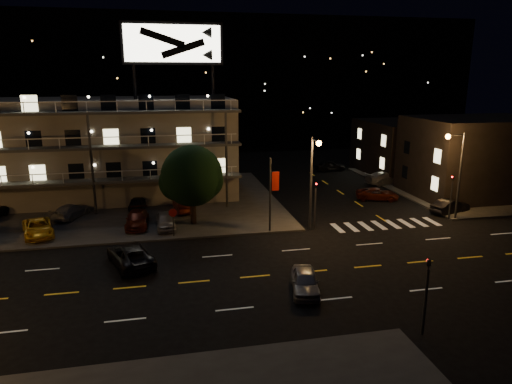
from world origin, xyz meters
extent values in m
plane|color=black|center=(0.00, 0.00, 0.00)|extent=(140.00, 140.00, 0.00)
cube|color=#393836|center=(-14.00, 20.00, 0.07)|extent=(44.00, 24.00, 0.15)
cube|color=#393836|center=(30.00, 20.00, 0.07)|extent=(16.00, 24.00, 0.15)
cube|color=gray|center=(-10.00, 24.00, 5.00)|extent=(28.00, 12.00, 10.00)
cube|color=gray|center=(-10.00, 24.00, 10.25)|extent=(28.00, 12.00, 0.50)
cube|color=#393836|center=(-10.00, 17.10, 3.15)|extent=(28.00, 1.80, 0.25)
cube|color=#393836|center=(-10.00, 17.10, 6.35)|extent=(28.00, 1.80, 0.25)
cube|color=#393836|center=(-10.00, 17.10, 9.55)|extent=(28.00, 1.80, 0.25)
cylinder|color=black|center=(-6.00, 22.00, 12.25)|extent=(0.36, 0.36, 3.50)
cylinder|color=black|center=(2.00, 22.00, 12.25)|extent=(0.36, 0.36, 3.50)
cube|color=black|center=(-2.00, 22.00, 16.00)|extent=(10.20, 0.50, 4.20)
cube|color=white|center=(-2.00, 21.70, 16.00)|extent=(9.60, 0.06, 3.60)
cube|color=black|center=(30.00, 16.00, 4.25)|extent=(14.00, 10.00, 8.50)
cube|color=black|center=(30.00, 28.00, 3.50)|extent=(14.00, 12.00, 7.00)
cube|color=black|center=(0.00, 70.00, 12.00)|extent=(120.00, 20.00, 24.00)
cylinder|color=#2D2D30|center=(8.50, 8.30, 4.00)|extent=(0.20, 0.20, 8.00)
cylinder|color=#2D2D30|center=(8.50, 7.50, 7.80)|extent=(0.12, 1.80, 0.12)
sphere|color=orange|center=(8.50, 6.70, 7.70)|extent=(0.44, 0.44, 0.44)
cylinder|color=#2D2D30|center=(22.50, 8.30, 4.00)|extent=(0.20, 0.20, 8.00)
cylinder|color=#2D2D30|center=(21.70, 8.30, 7.80)|extent=(1.80, 0.12, 0.12)
sphere|color=orange|center=(20.90, 8.30, 7.70)|extent=(0.44, 0.44, 0.44)
cylinder|color=#2D2D30|center=(9.00, 8.50, 1.80)|extent=(0.14, 0.14, 3.60)
imported|color=black|center=(9.00, 8.50, 4.10)|extent=(0.20, 0.16, 1.00)
sphere|color=#FF0C0C|center=(9.00, 8.38, 4.00)|extent=(0.14, 0.14, 0.14)
cylinder|color=#2D2D30|center=(9.00, -8.50, 1.80)|extent=(0.14, 0.14, 3.60)
imported|color=black|center=(9.00, -8.50, 4.10)|extent=(0.20, 0.16, 1.00)
sphere|color=#FF0C0C|center=(9.00, -8.38, 4.00)|extent=(0.14, 0.14, 0.14)
cylinder|color=#2D2D30|center=(22.00, 8.50, 1.80)|extent=(0.14, 0.14, 3.60)
imported|color=black|center=(22.00, 8.50, 4.10)|extent=(0.16, 0.20, 1.00)
sphere|color=#FF0C0C|center=(21.88, 8.50, 4.00)|extent=(0.14, 0.14, 0.14)
cylinder|color=#2D2D30|center=(5.00, 8.40, 3.20)|extent=(0.16, 0.16, 6.40)
cube|color=red|center=(5.45, 8.40, 4.40)|extent=(0.60, 0.04, 1.60)
cylinder|color=#2D2D30|center=(-3.00, 8.60, 1.10)|extent=(0.08, 0.08, 2.20)
cylinder|color=red|center=(-3.00, 8.55, 2.15)|extent=(0.91, 0.04, 0.91)
cylinder|color=black|center=(-1.18, 11.65, 1.38)|extent=(0.51, 0.51, 2.46)
sphere|color=black|center=(-1.18, 11.65, 4.46)|extent=(5.34, 5.34, 5.34)
sphere|color=black|center=(-2.41, 12.07, 3.85)|extent=(3.29, 3.29, 3.29)
sphere|color=black|center=(-0.05, 11.24, 4.05)|extent=(3.08, 3.08, 3.08)
imported|color=gold|center=(-13.83, 10.99, 0.80)|extent=(3.45, 5.11, 1.30)
imported|color=#4F170B|center=(-6.01, 11.76, 0.80)|extent=(1.98, 4.57, 1.31)
imported|color=gray|center=(-3.60, 10.81, 0.82)|extent=(1.75, 3.98, 1.33)
imported|color=gray|center=(-12.10, 15.65, 0.78)|extent=(3.39, 4.67, 1.26)
imported|color=black|center=(-6.21, 17.35, 0.77)|extent=(1.85, 3.76, 1.23)
imported|color=#4F170B|center=(-1.89, 15.61, 0.83)|extent=(1.94, 4.25, 1.35)
imported|color=black|center=(23.25, 10.23, 0.68)|extent=(4.35, 2.61, 1.35)
imported|color=#4F170B|center=(18.62, 16.16, 0.62)|extent=(4.90, 3.36, 1.24)
imported|color=gray|center=(22.87, 22.81, 0.74)|extent=(5.38, 2.99, 1.47)
imported|color=black|center=(19.18, 31.66, 0.72)|extent=(4.25, 1.82, 1.43)
imported|color=gray|center=(4.55, -2.71, 0.68)|extent=(2.42, 4.23, 1.36)
imported|color=black|center=(-6.12, 3.68, 0.73)|extent=(3.93, 5.71, 1.45)
camera|label=1|loc=(-3.56, -27.16, 12.84)|focal=32.00mm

